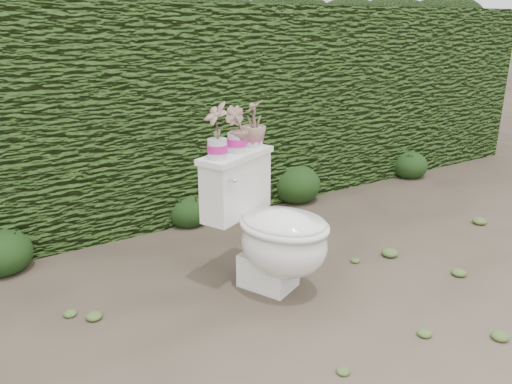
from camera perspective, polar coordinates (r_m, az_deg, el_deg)
ground at (r=2.95m, az=0.21°, el=-11.01°), size 60.00×60.00×0.00m
hedge at (r=4.06m, az=-12.24°, el=8.93°), size 8.00×1.00×1.60m
toilet at (r=2.82m, az=1.77°, el=-4.45°), size 0.69×0.80×0.78m
potted_plant_left at (r=2.65m, az=-4.49°, el=6.80°), size 0.11×0.16×0.29m
potted_plant_center at (r=2.79m, az=-2.22°, el=6.98°), size 0.17×0.17×0.24m
potted_plant_right at (r=2.93m, az=-0.25°, el=7.73°), size 0.20×0.20×0.26m
liriope_clump_1 at (r=3.47m, az=-27.08°, el=-5.81°), size 0.36×0.36×0.29m
liriope_clump_2 at (r=3.84m, az=-7.74°, el=-1.85°), size 0.31×0.31×0.25m
liriope_clump_3 at (r=4.31m, az=4.58°, el=1.25°), size 0.43×0.43×0.34m
liriope_clump_4 at (r=5.21m, az=17.16°, el=3.22°), size 0.35×0.35×0.28m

